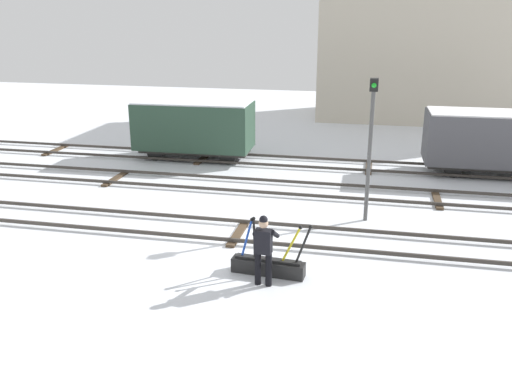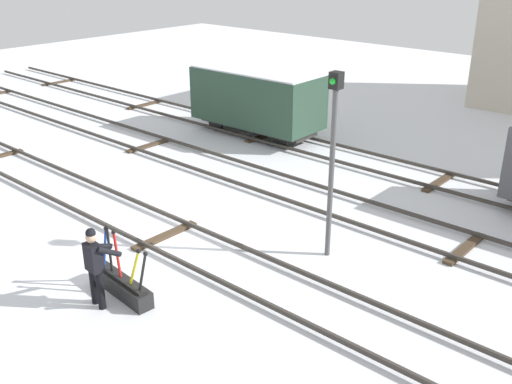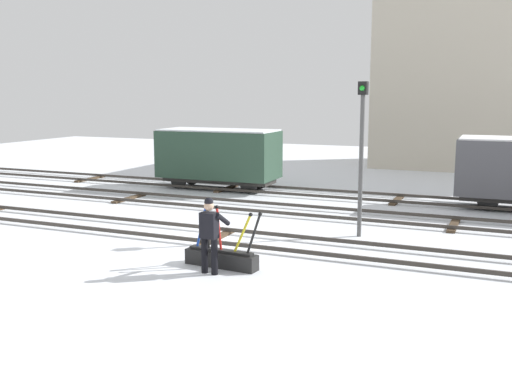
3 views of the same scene
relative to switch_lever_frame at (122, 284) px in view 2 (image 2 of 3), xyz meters
name	(u,v)px [view 2 (image 2 of 3)]	position (x,y,z in m)	size (l,w,h in m)	color
ground_plane	(165,237)	(-1.32, 2.28, -0.25)	(60.00, 60.00, 0.00)	silver
track_main_line	(165,233)	(-1.32, 2.28, -0.14)	(44.00, 1.94, 0.18)	#38332D
track_siding_near	(275,184)	(-1.32, 6.56, -0.14)	(44.00, 1.94, 0.18)	#38332D
track_siding_far	(342,155)	(-1.32, 10.14, -0.15)	(44.00, 1.94, 0.18)	#38332D
switch_lever_frame	(122,284)	(0.00, 0.00, 0.00)	(1.97, 0.51, 1.45)	black
rail_worker	(95,263)	(-0.01, -0.54, 0.72)	(0.57, 0.69, 1.73)	black
signal_post	(333,150)	(2.22, 4.21, 2.34)	(0.24, 0.32, 4.29)	#4C4C4C
freight_car_far_end	(257,98)	(-5.19, 10.14, 1.17)	(4.95, 2.23, 2.49)	#2D2B28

